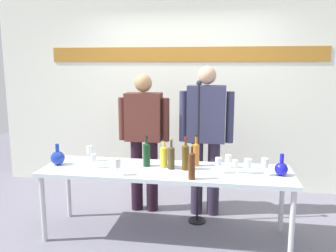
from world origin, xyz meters
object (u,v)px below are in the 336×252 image
at_px(presenter_left, 144,134).
at_px(wine_bottle_1, 192,165).
at_px(wine_glass_right_1, 248,163).
at_px(wine_bottle_5, 186,156).
at_px(wine_glass_left_0, 90,150).
at_px(wine_glass_right_0, 228,158).
at_px(wine_bottle_0, 164,156).
at_px(wine_bottle_3, 147,153).
at_px(presenter_right, 206,131).
at_px(microphone_stand, 198,176).
at_px(wine_glass_right_2, 218,162).
at_px(wine_glass_right_3, 265,163).
at_px(wine_bottle_2, 196,153).
at_px(wine_glass_right_4, 235,164).
at_px(decanter_blue_right, 281,168).
at_px(wine_bottle_4, 171,156).
at_px(wine_glass_left_2, 94,158).
at_px(decanter_blue_left, 58,158).
at_px(display_table, 166,174).
at_px(wine_glass_left_1, 117,164).

xyz_separation_m(presenter_left, wine_bottle_1, (0.65, -0.90, -0.08)).
xyz_separation_m(presenter_left, wine_glass_right_1, (1.17, -0.65, -0.12)).
relative_size(wine_bottle_5, wine_glass_left_0, 1.98).
bearing_deg(wine_glass_right_0, wine_glass_left_0, 179.48).
height_order(wine_bottle_0, wine_bottle_3, wine_bottle_3).
bearing_deg(presenter_right, wine_bottle_1, -95.07).
height_order(wine_glass_left_0, microphone_stand, microphone_stand).
bearing_deg(wine_glass_right_2, wine_glass_right_3, -0.86).
distance_m(wine_bottle_2, microphone_stand, 0.39).
bearing_deg(wine_glass_right_4, decanter_blue_right, -1.08).
bearing_deg(wine_bottle_0, microphone_stand, 44.73).
height_order(wine_bottle_3, microphone_stand, microphone_stand).
relative_size(presenter_right, wine_bottle_4, 5.51).
relative_size(presenter_left, presenter_right, 0.94).
height_order(decanter_blue_right, wine_bottle_0, wine_bottle_0).
distance_m(presenter_right, wine_glass_left_2, 1.32).
relative_size(decanter_blue_left, wine_bottle_0, 0.76).
bearing_deg(wine_glass_right_3, display_table, 176.71).
distance_m(wine_bottle_0, wine_glass_left_0, 0.84).
distance_m(wine_bottle_0, wine_glass_right_0, 0.66).
xyz_separation_m(wine_glass_right_3, wine_glass_right_4, (-0.27, 0.04, -0.03)).
distance_m(decanter_blue_left, wine_bottle_3, 0.94).
relative_size(wine_bottle_0, wine_glass_right_4, 2.30).
height_order(wine_bottle_4, wine_glass_right_4, wine_bottle_4).
distance_m(presenter_left, microphone_stand, 0.81).
height_order(wine_glass_left_1, microphone_stand, microphone_stand).
xyz_separation_m(wine_bottle_0, wine_bottle_3, (-0.18, 0.01, 0.01)).
height_order(decanter_blue_right, presenter_left, presenter_left).
bearing_deg(wine_glass_right_0, wine_glass_right_3, -31.75).
bearing_deg(wine_glass_left_1, wine_bottle_3, 58.73).
bearing_deg(wine_glass_right_1, wine_bottle_0, 174.38).
bearing_deg(wine_glass_right_1, display_table, 178.92).
bearing_deg(display_table, wine_glass_right_4, -1.05).
relative_size(wine_bottle_0, wine_glass_right_2, 1.89).
relative_size(decanter_blue_right, wine_bottle_3, 0.66).
bearing_deg(wine_glass_right_3, wine_glass_left_1, -171.32).
relative_size(decanter_blue_left, wine_glass_left_0, 1.33).
bearing_deg(presenter_right, wine_glass_right_2, -76.94).
bearing_deg(wine_bottle_3, decanter_blue_left, -174.07).
relative_size(presenter_right, wine_glass_right_2, 11.17).
relative_size(wine_glass_left_1, wine_glass_right_0, 1.21).
relative_size(presenter_right, wine_bottle_3, 5.46).
bearing_deg(wine_glass_right_2, wine_glass_left_0, 171.17).
bearing_deg(decanter_blue_right, wine_bottle_5, 177.70).
bearing_deg(wine_bottle_3, wine_bottle_1, -34.46).
height_order(wine_bottle_1, wine_glass_right_2, wine_bottle_1).
height_order(presenter_right, wine_bottle_3, presenter_right).
relative_size(wine_bottle_1, wine_bottle_2, 1.00).
bearing_deg(microphone_stand, wine_glass_left_1, -137.60).
distance_m(presenter_right, wine_glass_right_2, 0.72).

